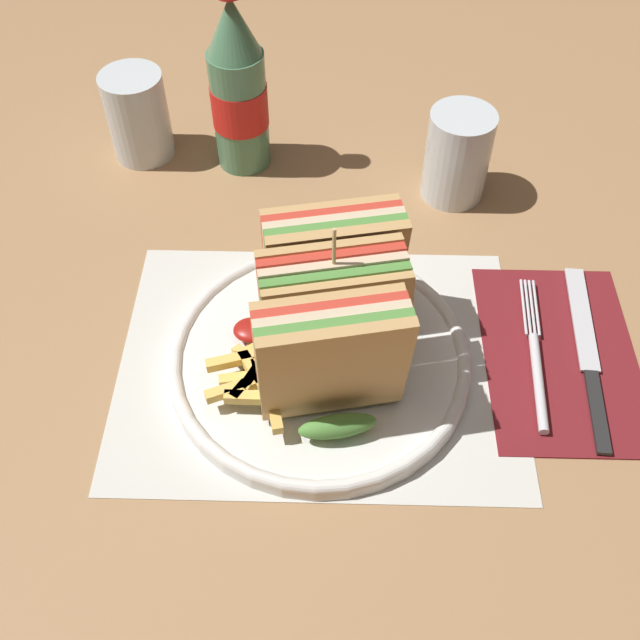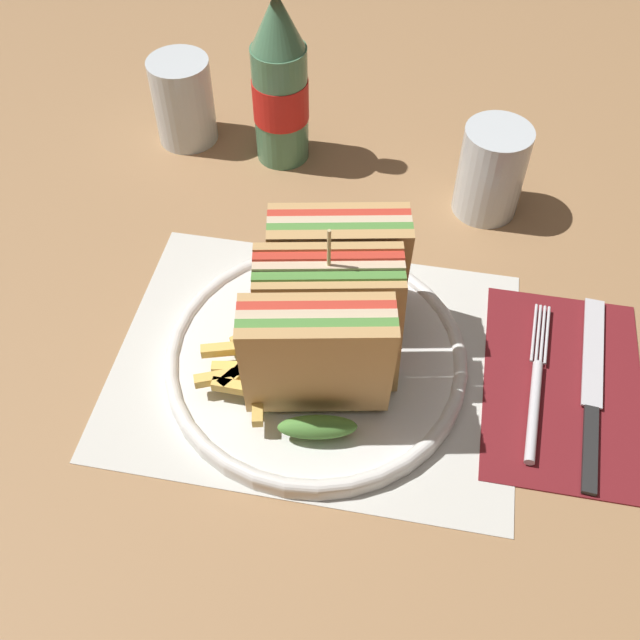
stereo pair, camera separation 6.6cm
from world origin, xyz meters
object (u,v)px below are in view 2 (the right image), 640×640
object	(u,v)px
knife	(592,390)
glass_far	(183,101)
plate_main	(316,358)
glass_near	(491,171)
fork	(535,393)
coke_bottle_near	(280,84)
club_sandwich	(328,314)

from	to	relation	value
knife	glass_far	world-z (taller)	glass_far
knife	plate_main	bearing A→B (deg)	-173.17
knife	glass_near	bearing A→B (deg)	118.39
fork	coke_bottle_near	size ratio (longest dim) A/B	0.79
club_sandwich	fork	distance (m)	0.20
knife	glass_near	size ratio (longest dim) A/B	2.09
glass_near	knife	bearing A→B (deg)	-65.53
fork	knife	xyz separation A→B (m)	(0.05, 0.01, -0.00)
plate_main	coke_bottle_near	bearing A→B (deg)	107.84
plate_main	club_sandwich	bearing A→B (deg)	-11.38
plate_main	knife	xyz separation A→B (m)	(0.24, 0.01, -0.00)
fork	coke_bottle_near	xyz separation A→B (m)	(-0.29, 0.29, 0.09)
fork	plate_main	bearing A→B (deg)	-176.56
coke_bottle_near	plate_main	bearing A→B (deg)	-72.16
glass_near	glass_far	world-z (taller)	same
club_sandwich	coke_bottle_near	world-z (taller)	coke_bottle_near
club_sandwich	glass_far	size ratio (longest dim) A/B	1.92
coke_bottle_near	glass_near	size ratio (longest dim) A/B	2.17
plate_main	glass_far	distance (m)	0.37
knife	glass_far	distance (m)	0.54
knife	coke_bottle_near	world-z (taller)	coke_bottle_near
plate_main	glass_near	xyz separation A→B (m)	(0.14, 0.24, 0.04)
coke_bottle_near	knife	bearing A→B (deg)	-39.50
plate_main	coke_bottle_near	size ratio (longest dim) A/B	1.24
glass_far	glass_near	bearing A→B (deg)	-9.95
fork	glass_far	size ratio (longest dim) A/B	1.71
club_sandwich	glass_near	distance (m)	0.28
glass_far	knife	bearing A→B (deg)	-32.50
club_sandwich	coke_bottle_near	xyz separation A→B (m)	(-0.10, 0.29, 0.02)
plate_main	club_sandwich	size ratio (longest dim) A/B	1.40
glass_far	fork	bearing A→B (deg)	-36.84
coke_bottle_near	club_sandwich	bearing A→B (deg)	-70.38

